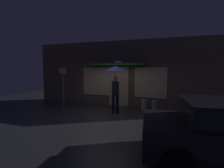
{
  "coord_description": "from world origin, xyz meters",
  "views": [
    {
      "loc": [
        2.87,
        -6.85,
        2.11
      ],
      "look_at": [
        0.16,
        0.63,
        1.37
      ],
      "focal_mm": 27.46,
      "sensor_mm": 36.0,
      "label": 1
    }
  ],
  "objects": [
    {
      "name": "sidewalk_bollard_2",
      "position": [
        2.09,
        0.92,
        0.33
      ],
      "size": [
        0.23,
        0.23,
        0.65
      ],
      "primitive_type": "cylinder",
      "color": "slate",
      "rests_on": "ground"
    },
    {
      "name": "street_sign_post",
      "position": [
        -2.54,
        0.63,
        1.26
      ],
      "size": [
        0.4,
        0.07,
        2.21
      ],
      "color": "#595B60",
      "rests_on": "ground"
    },
    {
      "name": "ground_plane",
      "position": [
        0.0,
        0.0,
        0.0
      ],
      "size": [
        18.0,
        18.0,
        0.0
      ],
      "primitive_type": "plane",
      "color": "#2D2D33"
    },
    {
      "name": "sidewalk_bollard",
      "position": [
        1.51,
        1.6,
        0.28
      ],
      "size": [
        0.27,
        0.27,
        0.55
      ],
      "primitive_type": "cylinder",
      "color": "#B2A899",
      "rests_on": "ground"
    },
    {
      "name": "building_facade",
      "position": [
        0.0,
        2.34,
        1.8
      ],
      "size": [
        10.43,
        1.0,
        3.61
      ],
      "color": "brown",
      "rests_on": "ground"
    },
    {
      "name": "person_with_umbrella",
      "position": [
        0.32,
        0.63,
        1.72
      ],
      "size": [
        1.06,
        1.06,
        2.21
      ],
      "rotation": [
        0.0,
        0.0,
        -1.01
      ],
      "color": "black",
      "rests_on": "ground"
    }
  ]
}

